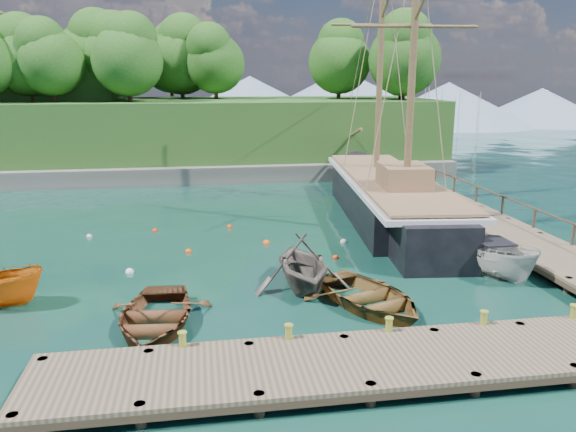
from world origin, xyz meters
The scene contains 23 objects.
ground centered at (0.00, 0.00, 0.00)m, with size 160.00×160.00×0.00m, color #0F362C.
dock_near centered at (2.00, -6.50, 0.43)m, with size 20.00×3.20×1.10m.
dock_east centered at (11.50, 7.00, 0.43)m, with size 3.20×24.00×1.10m.
bollard_0 centered at (-4.00, -5.10, 0.00)m, with size 0.26×0.26×0.45m, color olive.
bollard_1 centered at (-1.00, -5.10, 0.00)m, with size 0.26×0.26×0.45m, color olive.
bollard_2 centered at (2.00, -5.10, 0.00)m, with size 0.26×0.26×0.45m, color olive.
bollard_3 centered at (5.00, -5.10, 0.00)m, with size 0.26×0.26×0.45m, color olive.
bollard_4 centered at (8.00, -5.10, 0.00)m, with size 0.26×0.26×0.45m, color olive.
rowboat_0 centered at (-4.98, -2.40, 0.00)m, with size 3.48×4.88×1.01m, color brown.
rowboat_1 centered at (0.38, 0.27, 0.00)m, with size 3.71×4.30×2.27m, color #635851.
rowboat_2 centered at (2.41, -1.91, 0.00)m, with size 3.51×4.92×1.02m, color brown.
cabin_boat_white centered at (8.37, 0.56, 0.00)m, with size 1.70×4.51×1.74m, color beige.
schooner centered at (7.25, 10.19, 1.03)m, with size 6.50×25.83×18.63m.
mooring_buoy_0 centered at (-6.38, 3.11, 0.00)m, with size 0.35×0.35×0.35m, color white.
mooring_buoy_1 centered at (-3.99, 5.55, 0.00)m, with size 0.31×0.31×0.31m, color #E84B06.
mooring_buoy_2 centered at (-0.26, 6.32, 0.00)m, with size 0.37×0.37×0.37m, color #E84F12.
mooring_buoy_3 centered at (3.52, 5.93, 0.00)m, with size 0.34×0.34×0.34m, color silver.
mooring_buoy_4 centered at (-5.78, 9.49, 0.00)m, with size 0.29×0.29×0.29m, color red.
mooring_buoy_5 centered at (-1.86, 9.61, 0.00)m, with size 0.29×0.29×0.29m, color #DA3F0B.
mooring_buoy_6 centered at (-9.01, 8.97, 0.00)m, with size 0.28×0.28×0.28m, color silver.
mooring_buoy_7 centered at (2.54, 3.60, 0.00)m, with size 0.29×0.29×0.29m, color red.
headland centered at (-12.88, 31.36, 5.54)m, with size 51.00×19.31×12.90m.
distant_ridge centered at (4.30, 70.00, 4.35)m, with size 117.00×40.00×10.00m.
Camera 1 is at (-3.36, -19.71, 7.93)m, focal length 35.00 mm.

